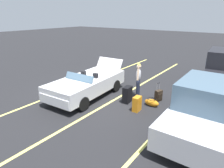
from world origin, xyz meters
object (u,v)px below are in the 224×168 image
(suitcase_large_black, at_px, (127,95))
(suitcase_small_carryon, at_px, (159,96))
(suitcase_medium_bright, at_px, (137,104))
(parked_sedan_near, at_px, (205,108))
(convertible_car, at_px, (84,86))
(duffel_bag, at_px, (152,102))
(traveler_person, at_px, (138,79))

(suitcase_large_black, xyz_separation_m, suitcase_small_carryon, (-0.99, 1.07, -0.11))
(suitcase_medium_bright, height_order, parked_sedan_near, parked_sedan_near)
(suitcase_large_black, bearing_deg, convertible_car, 15.27)
(suitcase_large_black, xyz_separation_m, parked_sedan_near, (0.58, 3.29, 0.52))
(duffel_bag, relative_size, parked_sedan_near, 0.14)
(convertible_car, relative_size, traveler_person, 2.61)
(duffel_bag, relative_size, traveler_person, 0.39)
(duffel_bag, bearing_deg, traveler_person, -116.86)
(duffel_bag, bearing_deg, suitcase_large_black, -73.97)
(suitcase_medium_bright, height_order, suitcase_small_carryon, suitcase_small_carryon)
(traveler_person, xyz_separation_m, parked_sedan_near, (1.37, 3.19, -0.04))
(duffel_bag, bearing_deg, suitcase_medium_bright, -20.44)
(suitcase_large_black, xyz_separation_m, suitcase_medium_bright, (0.48, 0.77, -0.06))
(suitcase_large_black, relative_size, duffel_bag, 1.15)
(convertible_car, height_order, duffel_bag, convertible_car)
(suitcase_small_carryon, height_order, traveler_person, traveler_person)
(suitcase_large_black, relative_size, suitcase_medium_bright, 1.19)
(convertible_car, distance_m, parked_sedan_near, 5.21)
(suitcase_medium_bright, relative_size, traveler_person, 0.38)
(convertible_car, xyz_separation_m, parked_sedan_near, (-0.16, 5.20, 0.30))
(duffel_bag, height_order, parked_sedan_near, parked_sedan_near)
(suitcase_medium_bright, distance_m, suitcase_small_carryon, 1.50)
(suitcase_large_black, height_order, traveler_person, traveler_person)
(traveler_person, bearing_deg, suitcase_medium_bright, 98.27)
(suitcase_large_black, height_order, parked_sedan_near, parked_sedan_near)
(convertible_car, bearing_deg, suitcase_large_black, 107.49)
(duffel_bag, bearing_deg, convertible_car, -70.72)
(convertible_car, bearing_deg, traveler_person, 123.64)
(suitcase_large_black, relative_size, parked_sedan_near, 0.16)
(suitcase_large_black, xyz_separation_m, traveler_person, (-0.79, 0.10, 0.56))
(suitcase_large_black, bearing_deg, suitcase_medium_bright, 142.32)
(convertible_car, xyz_separation_m, suitcase_medium_bright, (-0.26, 2.68, -0.28))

